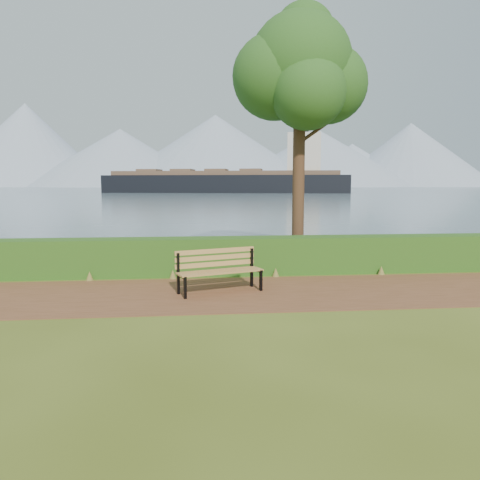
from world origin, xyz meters
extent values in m
plane|color=#455117|center=(0.00, 0.00, 0.00)|extent=(140.00, 140.00, 0.00)
cube|color=brown|center=(0.00, 0.30, 0.01)|extent=(40.00, 3.40, 0.01)
cube|color=#224D16|center=(0.00, 2.60, 0.50)|extent=(32.00, 0.85, 1.00)
cube|color=#405867|center=(0.00, 260.00, 0.01)|extent=(700.00, 510.00, 0.00)
cone|color=#7F91AA|center=(-140.00, 410.00, 35.00)|extent=(140.00, 140.00, 70.00)
cone|color=#7F91AA|center=(-60.00, 395.00, 24.00)|extent=(160.00, 160.00, 48.00)
cone|color=#7F91AA|center=(20.00, 405.00, 31.00)|extent=(190.00, 190.00, 62.00)
cone|color=#7F91AA|center=(110.00, 400.00, 25.00)|extent=(170.00, 170.00, 50.00)
cone|color=#7F91AA|center=(200.00, 410.00, 29.00)|extent=(150.00, 150.00, 58.00)
cone|color=#7F91AA|center=(-10.00, 430.00, 17.50)|extent=(120.00, 120.00, 35.00)
cone|color=#7F91AA|center=(150.00, 425.00, 20.00)|extent=(130.00, 130.00, 40.00)
cube|color=black|center=(-0.75, -0.14, 0.24)|extent=(0.07, 0.08, 0.49)
cube|color=black|center=(-0.91, 0.31, 0.47)|extent=(0.07, 0.08, 0.93)
cube|color=black|center=(-0.83, 0.09, 0.46)|extent=(0.24, 0.55, 0.05)
cube|color=black|center=(0.97, 0.46, 0.24)|extent=(0.07, 0.08, 0.49)
cube|color=black|center=(0.81, 0.91, 0.47)|extent=(0.07, 0.08, 0.93)
cube|color=black|center=(0.89, 0.69, 0.46)|extent=(0.24, 0.55, 0.05)
cube|color=olive|center=(0.10, 0.19, 0.49)|extent=(1.87, 0.73, 0.04)
cube|color=olive|center=(0.06, 0.32, 0.49)|extent=(1.87, 0.73, 0.04)
cube|color=olive|center=(0.01, 0.45, 0.49)|extent=(1.87, 0.73, 0.04)
cube|color=olive|center=(-0.03, 0.58, 0.49)|extent=(1.87, 0.73, 0.04)
cube|color=olive|center=(-0.06, 0.64, 0.62)|extent=(1.86, 0.68, 0.11)
cube|color=olive|center=(-0.06, 0.64, 0.77)|extent=(1.86, 0.68, 0.11)
cube|color=olive|center=(-0.06, 0.64, 0.92)|extent=(1.86, 0.68, 0.11)
cylinder|color=#3E2519|center=(2.62, 3.99, 3.23)|extent=(0.36, 0.36, 6.46)
sphere|color=#234F1A|center=(2.62, 3.99, 5.93)|extent=(3.05, 3.05, 3.05)
sphere|color=#234F1A|center=(3.47, 4.01, 5.39)|extent=(2.33, 2.33, 2.33)
sphere|color=#234F1A|center=(1.88, 4.03, 5.57)|extent=(2.51, 2.51, 2.51)
sphere|color=#234F1A|center=(2.70, 3.31, 5.03)|extent=(2.15, 2.15, 2.15)
sphere|color=#234F1A|center=(2.44, 4.61, 6.37)|extent=(1.98, 1.98, 1.98)
sphere|color=#234F1A|center=(2.73, 4.05, 6.82)|extent=(1.80, 1.80, 1.80)
cylinder|color=#3E2519|center=(3.03, 3.99, 3.95)|extent=(0.94, 0.11, 0.71)
cylinder|color=#3E2519|center=(2.26, 4.08, 4.40)|extent=(0.73, 0.34, 0.65)
cube|color=black|center=(8.34, 118.72, 1.43)|extent=(67.28, 25.21, 6.66)
cube|color=brown|center=(8.34, 118.72, 5.34)|extent=(61.85, 22.99, 1.14)
cube|color=beige|center=(29.12, 113.92, 10.48)|extent=(10.12, 9.58, 10.47)
cylinder|color=black|center=(29.12, 113.92, 16.66)|extent=(2.28, 2.28, 3.33)
cube|color=brown|center=(-12.43, 123.52, 6.10)|extent=(6.98, 7.41, 0.76)
cube|color=brown|center=(-3.16, 121.38, 6.10)|extent=(6.98, 7.41, 0.76)
cube|color=brown|center=(6.12, 119.23, 6.10)|extent=(6.98, 7.41, 0.76)
cube|color=brown|center=(15.39, 117.09, 6.10)|extent=(6.98, 7.41, 0.76)
camera|label=1|loc=(-0.57, -9.97, 2.45)|focal=35.00mm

